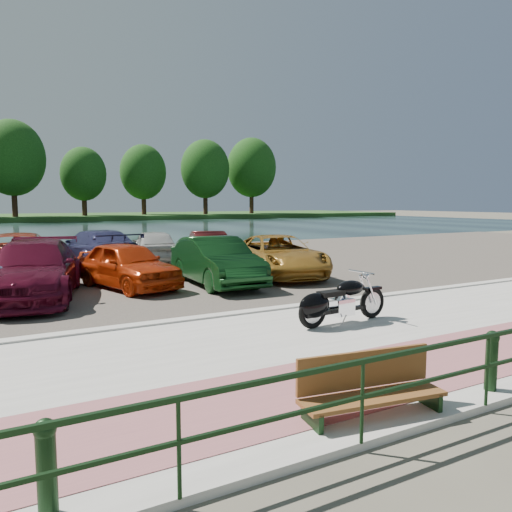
{
  "coord_description": "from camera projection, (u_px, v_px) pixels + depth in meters",
  "views": [
    {
      "loc": [
        -7.38,
        -7.79,
        2.61
      ],
      "look_at": [
        -0.67,
        4.21,
        1.1
      ],
      "focal_mm": 35.0,
      "sensor_mm": 36.0,
      "label": 1
    }
  ],
  "objects": [
    {
      "name": "ground",
      "position": [
        380.0,
        324.0,
        10.62
      ],
      "size": [
        200.0,
        200.0,
        0.0
      ],
      "primitive_type": "plane",
      "color": "#595447",
      "rests_on": "ground"
    },
    {
      "name": "promenade",
      "position": [
        416.0,
        333.0,
        9.75
      ],
      "size": [
        60.0,
        6.0,
        0.1
      ],
      "primitive_type": "cube",
      "color": "#ACA9A1",
      "rests_on": "ground"
    },
    {
      "name": "pink_path",
      "position": [
        484.0,
        350.0,
        8.44
      ],
      "size": [
        60.0,
        2.0,
        0.01
      ],
      "primitive_type": "cube",
      "color": "#93525A",
      "rests_on": "promenade"
    },
    {
      "name": "kerb",
      "position": [
        323.0,
        304.0,
        12.35
      ],
      "size": [
        60.0,
        0.3,
        0.14
      ],
      "primitive_type": "cube",
      "color": "#ACA9A1",
      "rests_on": "ground"
    },
    {
      "name": "parking_lot",
      "position": [
        189.0,
        266.0,
        20.16
      ],
      "size": [
        60.0,
        18.0,
        0.04
      ],
      "primitive_type": "cube",
      "color": "#433C36",
      "rests_on": "ground"
    },
    {
      "name": "river",
      "position": [
        71.0,
        230.0,
        45.33
      ],
      "size": [
        120.0,
        40.0,
        0.0
      ],
      "primitive_type": "cube",
      "color": "#172A28",
      "rests_on": "ground"
    },
    {
      "name": "far_bank",
      "position": [
        35.0,
        217.0,
        73.06
      ],
      "size": [
        120.0,
        24.0,
        0.6
      ],
      "primitive_type": "cube",
      "color": "#1F4719",
      "rests_on": "ground"
    },
    {
      "name": "bollards",
      "position": [
        483.0,
        360.0,
        6.54
      ],
      "size": [
        10.68,
        0.18,
        0.81
      ],
      "color": "black",
      "rests_on": "promenade"
    },
    {
      "name": "far_trees",
      "position": [
        71.0,
        166.0,
        69.01
      ],
      "size": [
        70.25,
        10.68,
        12.52
      ],
      "color": "#331C12",
      "rests_on": "far_bank"
    },
    {
      "name": "motorcycle",
      "position": [
        336.0,
        302.0,
        10.16
      ],
      "size": [
        2.33,
        0.75,
        1.05
      ],
      "rotation": [
        0.0,
        0.0,
        0.07
      ],
      "color": "black",
      "rests_on": "promenade"
    },
    {
      "name": "park_bench",
      "position": [
        369.0,
        386.0,
        5.91
      ],
      "size": [
        1.85,
        0.71,
        0.72
      ],
      "rotation": [
        0.0,
        0.0,
        -0.15
      ],
      "color": "brown",
      "rests_on": "promenade"
    },
    {
      "name": "car_3",
      "position": [
        33.0,
        270.0,
        13.06
      ],
      "size": [
        3.39,
        5.67,
        1.54
      ],
      "primitive_type": "imported",
      "rotation": [
        0.0,
        0.0,
        -0.25
      ],
      "color": "#4E0B1E",
      "rests_on": "parking_lot"
    },
    {
      "name": "car_4",
      "position": [
        127.0,
        265.0,
        14.79
      ],
      "size": [
        2.65,
        4.35,
        1.38
      ],
      "primitive_type": "imported",
      "rotation": [
        0.0,
        0.0,
        0.27
      ],
      "color": "#BC320C",
      "rests_on": "parking_lot"
    },
    {
      "name": "car_5",
      "position": [
        216.0,
        261.0,
        15.33
      ],
      "size": [
        1.76,
        4.55,
        1.48
      ],
      "primitive_type": "imported",
      "rotation": [
        0.0,
        0.0,
        -0.04
      ],
      "color": "black",
      "rests_on": "parking_lot"
    },
    {
      "name": "car_6",
      "position": [
        278.0,
        256.0,
        17.22
      ],
      "size": [
        3.34,
        5.44,
        1.41
      ],
      "primitive_type": "imported",
      "rotation": [
        0.0,
        0.0,
        -0.21
      ],
      "color": "#A77526",
      "rests_on": "parking_lot"
    },
    {
      "name": "car_10",
      "position": [
        19.0,
        252.0,
        18.25
      ],
      "size": [
        3.16,
        5.52,
        1.45
      ],
      "primitive_type": "imported",
      "rotation": [
        0.0,
        0.0,
        2.99
      ],
      "color": "#9B3019",
      "rests_on": "parking_lot"
    },
    {
      "name": "car_11",
      "position": [
        97.0,
        248.0,
        19.41
      ],
      "size": [
        2.7,
        5.33,
        1.48
      ],
      "primitive_type": "imported",
      "rotation": [
        0.0,
        0.0,
        3.27
      ],
      "color": "navy",
      "rests_on": "parking_lot"
    },
    {
      "name": "car_12",
      "position": [
        154.0,
        246.0,
        20.68
      ],
      "size": [
        2.47,
        4.41,
        1.42
      ],
      "primitive_type": "imported",
      "rotation": [
        0.0,
        0.0,
        2.94
      ],
      "color": "beige",
      "rests_on": "parking_lot"
    },
    {
      "name": "car_13",
      "position": [
        207.0,
        246.0,
        21.8
      ],
      "size": [
        2.24,
        4.14,
        1.29
      ],
      "primitive_type": "imported",
      "rotation": [
        0.0,
        0.0,
        2.91
      ],
      "color": "#411111",
      "rests_on": "parking_lot"
    }
  ]
}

